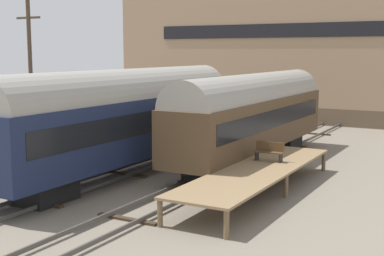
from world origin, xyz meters
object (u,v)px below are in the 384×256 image
at_px(train_car_navy, 125,115).
at_px(train_car_brown, 253,112).
at_px(bench, 269,151).
at_px(person_worker, 15,167).
at_px(utility_pole, 31,76).

xyz_separation_m(train_car_navy, train_car_brown, (4.51, 5.84, -0.19)).
height_order(train_car_navy, bench, train_car_navy).
height_order(bench, person_worker, bench).
bearing_deg(bench, utility_pole, -178.18).
relative_size(train_car_navy, person_worker, 9.73).
distance_m(bench, person_worker, 11.69).
bearing_deg(bench, person_worker, -144.04).
bearing_deg(utility_pole, train_car_brown, 20.34).
bearing_deg(train_car_brown, train_car_navy, -127.65).
relative_size(bench, utility_pole, 0.15).
xyz_separation_m(train_car_navy, utility_pole, (-7.76, 1.30, 1.76)).
bearing_deg(train_car_navy, bench, 13.99).
xyz_separation_m(bench, utility_pole, (-14.85, -0.47, 3.22)).
bearing_deg(train_car_brown, utility_pole, -159.66).
bearing_deg(bench, train_car_navy, -166.01).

